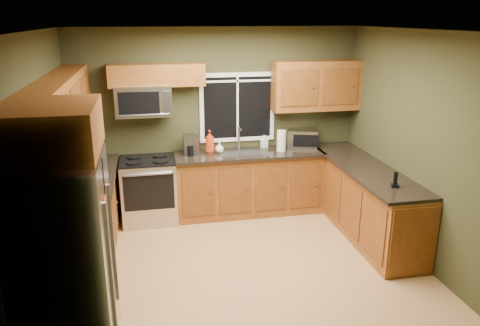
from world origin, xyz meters
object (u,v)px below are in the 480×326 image
object	(u,v)px
kettle	(195,144)
soap_bottle_c	(219,147)
refrigerator	(65,265)
range	(149,190)
soap_bottle_b	(264,141)
toaster_oven	(302,138)
paper_towel_roll	(281,141)
soap_bottle_a	(210,142)
microwave	(143,101)
coffee_maker	(190,145)
cordless_phone	(395,183)

from	to	relation	value
kettle	soap_bottle_c	bearing A→B (deg)	-15.06
refrigerator	range	xyz separation A→B (m)	(0.69, 2.77, -0.43)
soap_bottle_b	range	bearing A→B (deg)	-172.48
toaster_oven	kettle	size ratio (longest dim) A/B	1.85
paper_towel_roll	soap_bottle_a	xyz separation A→B (m)	(-1.04, 0.11, 0.01)
refrigerator	soap_bottle_b	size ratio (longest dim) A/B	9.48
refrigerator	toaster_oven	bearing A→B (deg)	44.14
soap_bottle_b	microwave	bearing A→B (deg)	-176.91
kettle	soap_bottle_c	xyz separation A→B (m)	(0.34, -0.09, -0.05)
microwave	kettle	world-z (taller)	microwave
coffee_maker	cordless_phone	size ratio (longest dim) A/B	1.56
soap_bottle_b	soap_bottle_c	size ratio (longest dim) A/B	1.24
refrigerator	coffee_maker	xyz separation A→B (m)	(1.30, 2.85, 0.17)
toaster_oven	kettle	xyz separation A→B (m)	(-1.61, 0.03, -0.01)
refrigerator	soap_bottle_b	distance (m)	3.87
coffee_maker	soap_bottle_b	size ratio (longest dim) A/B	1.51
refrigerator	kettle	world-z (taller)	refrigerator
soap_bottle_c	kettle	bearing A→B (deg)	164.94
toaster_oven	soap_bottle_b	xyz separation A→B (m)	(-0.57, 0.08, -0.04)
range	coffee_maker	xyz separation A→B (m)	(0.61, 0.08, 0.61)
microwave	coffee_maker	xyz separation A→B (m)	(0.61, -0.06, -0.66)
soap_bottle_b	coffee_maker	bearing A→B (deg)	-172.50
range	cordless_phone	xyz separation A→B (m)	(2.81, -1.73, 0.53)
microwave	soap_bottle_b	world-z (taller)	microwave
range	cordless_phone	size ratio (longest dim) A/B	5.09
toaster_oven	refrigerator	bearing A→B (deg)	-135.86
paper_towel_roll	range	bearing A→B (deg)	179.71
soap_bottle_a	soap_bottle_b	distance (m)	0.86
microwave	paper_towel_roll	distance (m)	2.05
microwave	kettle	xyz separation A→B (m)	(0.70, 0.04, -0.66)
refrigerator	soap_bottle_a	world-z (taller)	refrigerator
coffee_maker	soap_bottle_b	distance (m)	1.15
range	microwave	bearing A→B (deg)	90.02
microwave	coffee_maker	world-z (taller)	microwave
toaster_oven	microwave	bearing A→B (deg)	-179.74
paper_towel_roll	cordless_phone	distance (m)	1.93
toaster_oven	cordless_phone	bearing A→B (deg)	-75.18
kettle	coffee_maker	bearing A→B (deg)	-132.88
paper_towel_roll	soap_bottle_c	bearing A→B (deg)	173.70
kettle	refrigerator	bearing A→B (deg)	-115.23
soap_bottle_b	soap_bottle_c	world-z (taller)	soap_bottle_b
microwave	cordless_phone	xyz separation A→B (m)	(2.81, -1.87, -0.73)
soap_bottle_c	soap_bottle_b	bearing A→B (deg)	11.28
range	cordless_phone	distance (m)	3.35
kettle	soap_bottle_b	size ratio (longest dim) A/B	1.46
coffee_maker	kettle	xyz separation A→B (m)	(0.09, 0.10, -0.01)
refrigerator	kettle	xyz separation A→B (m)	(1.39, 2.95, 0.17)
kettle	cordless_phone	size ratio (longest dim) A/B	1.51
coffee_maker	soap_bottle_b	world-z (taller)	coffee_maker
toaster_oven	coffee_maker	bearing A→B (deg)	-177.80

